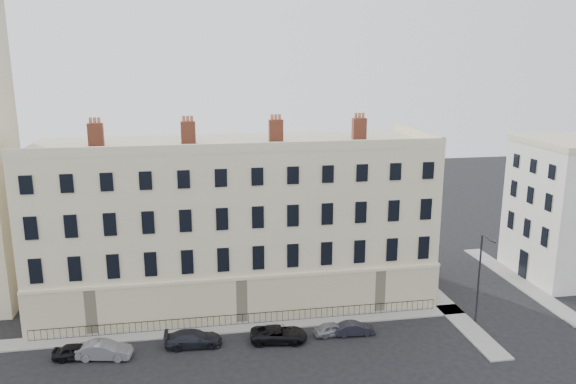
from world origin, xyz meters
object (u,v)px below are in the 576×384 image
car_a (77,352)px  car_e (333,329)px  car_b (104,350)px  car_c (193,339)px  car_f (354,328)px  car_d (279,334)px  streetlamp (480,275)px

car_a → car_e: car_a is taller
car_b → car_c: bearing=-73.9°
car_c → car_f: 13.28m
car_d → streetlamp: (17.60, 0.41, 3.77)m
car_b → car_d: 13.63m
car_b → car_c: size_ratio=0.91×
car_b → car_f: bearing=-79.1°
car_b → car_d: bearing=-78.8°
car_a → car_b: car_b is taller
car_c → streetlamp: 24.74m
car_a → streetlamp: size_ratio=0.45×
car_d → car_c: bearing=94.2°
car_a → car_f: car_a is taller
car_a → car_b: 2.09m
car_c → car_e: car_c is taller
car_e → car_f: car_f is taller
car_e → streetlamp: streetlamp is taller
car_d → streetlamp: streetlamp is taller
car_e → car_a: bearing=85.2°
car_c → streetlamp: bearing=-88.2°
car_a → car_d: car_d is taller
car_e → streetlamp: bearing=-95.2°
car_b → car_e: (18.24, 0.61, -0.13)m
car_a → car_c: 8.84m
car_a → car_c: car_c is taller
car_a → car_d: (15.69, 0.02, 0.03)m
car_c → car_f: bearing=-89.8°
car_d → car_f: car_d is taller
car_b → car_c: 6.80m
car_b → car_d: car_b is taller
car_a → car_c: (8.83, 0.44, 0.05)m
car_a → car_e: 20.32m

